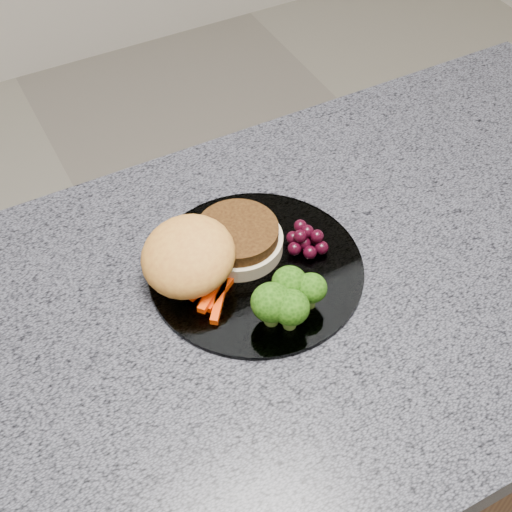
# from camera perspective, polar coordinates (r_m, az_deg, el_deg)

# --- Properties ---
(island_cabinet) EXTENTS (1.20, 0.60, 0.86)m
(island_cabinet) POSITION_cam_1_polar(r_m,az_deg,el_deg) (1.24, 1.76, -16.85)
(island_cabinet) COLOR brown
(island_cabinet) RESTS_ON ground
(countertop) EXTENTS (1.20, 0.60, 0.04)m
(countertop) POSITION_cam_1_polar(r_m,az_deg,el_deg) (0.85, 2.45, -4.04)
(countertop) COLOR #53545F
(countertop) RESTS_ON island_cabinet
(plate) EXTENTS (0.26, 0.26, 0.01)m
(plate) POSITION_cam_1_polar(r_m,az_deg,el_deg) (0.86, 0.00, -1.02)
(plate) COLOR white
(plate) RESTS_ON countertop
(burger) EXTENTS (0.22, 0.16, 0.06)m
(burger) POSITION_cam_1_polar(r_m,az_deg,el_deg) (0.84, -3.99, 0.30)
(burger) COLOR beige
(burger) RESTS_ON plate
(carrot_sticks) EXTENTS (0.07, 0.07, 0.02)m
(carrot_sticks) POSITION_cam_1_polar(r_m,az_deg,el_deg) (0.82, -3.36, -2.85)
(carrot_sticks) COLOR #FB3A04
(carrot_sticks) RESTS_ON plate
(broccoli) EXTENTS (0.09, 0.07, 0.06)m
(broccoli) POSITION_cam_1_polar(r_m,az_deg,el_deg) (0.79, 2.51, -3.34)
(broccoli) COLOR olive
(broccoli) RESTS_ON plate
(grape_bunch) EXTENTS (0.05, 0.05, 0.03)m
(grape_bunch) POSITION_cam_1_polar(r_m,az_deg,el_deg) (0.87, 4.06, 1.35)
(grape_bunch) COLOR black
(grape_bunch) RESTS_ON plate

